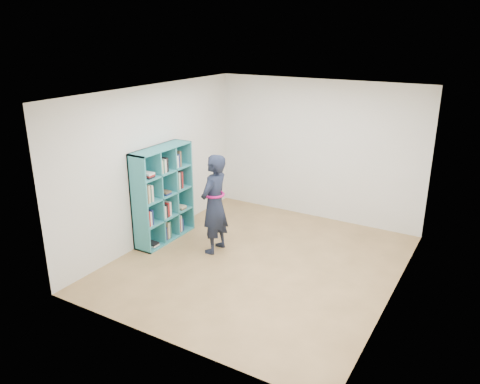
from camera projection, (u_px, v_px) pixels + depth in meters
The scene contains 9 objects.
floor at pixel (259, 263), 7.25m from camera, with size 4.50×4.50×0.00m, color olive.
ceiling at pixel (261, 93), 6.39m from camera, with size 4.50×4.50×0.00m, color white.
wall_left at pixel (154, 164), 7.78m from camera, with size 0.02×4.50×2.60m, color silver.
wall_right at pixel (401, 208), 5.87m from camera, with size 0.02×4.50×2.60m, color silver.
wall_back at pixel (317, 150), 8.65m from camera, with size 4.00×0.02×2.60m, color silver.
wall_front at pixel (161, 240), 4.99m from camera, with size 4.00×0.02×2.60m, color silver.
bookshelf at pixel (162, 195), 7.84m from camera, with size 0.35×1.21×1.62m.
person at pixel (214, 204), 7.39m from camera, with size 0.39×0.59×1.62m.
smartphone at pixel (210, 195), 7.49m from camera, with size 0.01×0.10×0.13m.
Camera 1 is at (3.02, -5.74, 3.43)m, focal length 35.00 mm.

